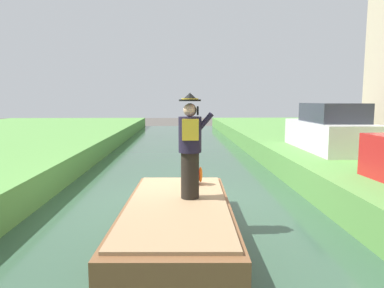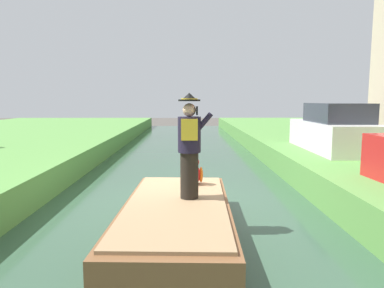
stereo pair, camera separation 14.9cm
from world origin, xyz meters
name	(u,v)px [view 2 (the right image)]	position (x,y,z in m)	size (l,w,h in m)	color
ground_plane	(179,211)	(0.00, 0.00, 0.00)	(80.00, 80.00, 0.00)	#4C4742
canal_water	(179,208)	(0.00, 0.00, 0.05)	(6.04, 48.00, 0.10)	#33513D
boat	(176,220)	(0.00, -1.75, 0.40)	(1.94, 4.26, 0.61)	brown
person_pirate	(190,146)	(0.23, -1.47, 1.64)	(0.61, 0.42, 1.85)	black
parrot_plush	(194,173)	(0.33, -0.46, 0.95)	(0.36, 0.35, 0.57)	red
parked_car_white	(334,131)	(4.89, 3.55, 1.46)	(1.75, 4.02, 1.50)	white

